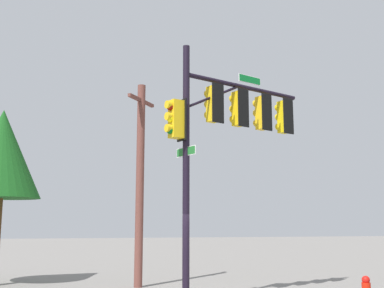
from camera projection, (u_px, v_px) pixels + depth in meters
The scene contains 3 objects.
signal_pole_assembly at pixel (226, 125), 14.48m from camera, with size 4.94×2.35×7.47m.
utility_pole at pixel (140, 180), 17.27m from camera, with size 1.16×1.52×7.44m.
tree_mid at pixel (1, 154), 17.88m from camera, with size 3.07×3.07×6.59m.
Camera 1 is at (-2.81, -12.97, 2.27)m, focal length 43.81 mm.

